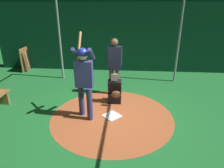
# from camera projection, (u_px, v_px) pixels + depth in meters

# --- Properties ---
(ground_plane) EXTENTS (27.15, 27.15, 0.00)m
(ground_plane) POSITION_uv_depth(u_px,v_px,m) (112.00, 116.00, 5.38)
(ground_plane) COLOR #1E6B2D
(dirt_circle) EXTENTS (3.31, 3.31, 0.01)m
(dirt_circle) POSITION_uv_depth(u_px,v_px,m) (112.00, 116.00, 5.37)
(dirt_circle) COLOR #AD562D
(dirt_circle) RESTS_ON ground
(home_plate) EXTENTS (0.59, 0.59, 0.01)m
(home_plate) POSITION_uv_depth(u_px,v_px,m) (112.00, 116.00, 5.37)
(home_plate) COLOR white
(home_plate) RESTS_ON dirt_circle
(batter) EXTENTS (0.68, 0.49, 2.21)m
(batter) POSITION_uv_depth(u_px,v_px,m) (84.00, 76.00, 4.93)
(batter) COLOR navy
(batter) RESTS_ON ground
(catcher) EXTENTS (0.58, 0.40, 0.97)m
(catcher) POSITION_uv_depth(u_px,v_px,m) (115.00, 91.00, 6.01)
(catcher) COLOR black
(catcher) RESTS_ON ground
(umpire) EXTENTS (0.23, 0.49, 1.87)m
(umpire) POSITION_uv_depth(u_px,v_px,m) (114.00, 64.00, 6.33)
(umpire) COLOR #4C4C51
(umpire) RESTS_ON ground
(back_wall) EXTENTS (0.22, 11.15, 3.46)m
(back_wall) POSITION_uv_depth(u_px,v_px,m) (119.00, 32.00, 8.55)
(back_wall) COLOR #0C3D26
(back_wall) RESTS_ON ground
(cage_frame) EXTENTS (5.79, 4.59, 3.06)m
(cage_frame) POSITION_uv_depth(u_px,v_px,m) (112.00, 37.00, 4.57)
(cage_frame) COLOR gray
(cage_frame) RESTS_ON ground
(bat_rack) EXTENTS (1.06, 0.20, 1.05)m
(bat_rack) POSITION_uv_depth(u_px,v_px,m) (27.00, 59.00, 9.11)
(bat_rack) COLOR olive
(bat_rack) RESTS_ON ground
(baseball_0) EXTENTS (0.07, 0.07, 0.07)m
(baseball_0) POSITION_uv_depth(u_px,v_px,m) (82.00, 107.00, 5.76)
(baseball_0) COLOR white
(baseball_0) RESTS_ON dirt_circle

